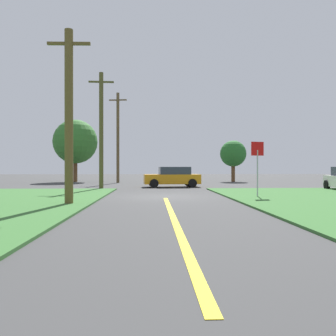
% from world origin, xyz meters
% --- Properties ---
extents(ground_plane, '(120.00, 120.00, 0.00)m').
position_xyz_m(ground_plane, '(0.00, 0.00, 0.00)').
color(ground_plane, '#3B3B3B').
extents(lane_stripe_center, '(0.20, 14.00, 0.01)m').
position_xyz_m(lane_stripe_center, '(0.00, -8.00, 0.01)').
color(lane_stripe_center, yellow).
rests_on(lane_stripe_center, ground).
extents(stop_sign, '(0.71, 0.21, 2.92)m').
position_xyz_m(stop_sign, '(4.82, -0.88, 2.04)').
color(stop_sign, '#9EA0A8').
rests_on(stop_sign, ground).
extents(car_approaching_junction, '(4.58, 2.21, 1.62)m').
position_xyz_m(car_approaching_junction, '(0.94, 8.93, 0.80)').
color(car_approaching_junction, orange).
rests_on(car_approaching_junction, ground).
extents(utility_pole_near, '(1.80, 0.35, 7.37)m').
position_xyz_m(utility_pole_near, '(-4.16, -4.02, 3.77)').
color(utility_pole_near, brown).
rests_on(utility_pole_near, ground).
extents(utility_pole_mid, '(1.80, 0.31, 8.41)m').
position_xyz_m(utility_pole_mid, '(-4.36, 6.28, 4.32)').
color(utility_pole_mid, '#4D4925').
rests_on(utility_pole_mid, ground).
extents(utility_pole_far, '(1.80, 0.36, 9.19)m').
position_xyz_m(utility_pole_far, '(-4.22, 16.57, 4.71)').
color(utility_pole_far, brown).
rests_on(utility_pole_far, ground).
extents(oak_tree_left, '(2.87, 2.87, 4.54)m').
position_xyz_m(oak_tree_left, '(8.21, 18.89, 3.07)').
color(oak_tree_left, brown).
rests_on(oak_tree_left, ground).
extents(pine_tree_center, '(4.75, 4.75, 6.74)m').
position_xyz_m(pine_tree_center, '(-9.05, 18.94, 4.35)').
color(pine_tree_center, brown).
rests_on(pine_tree_center, ground).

